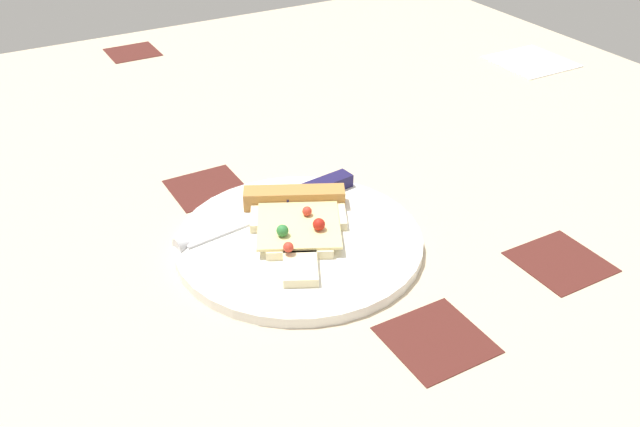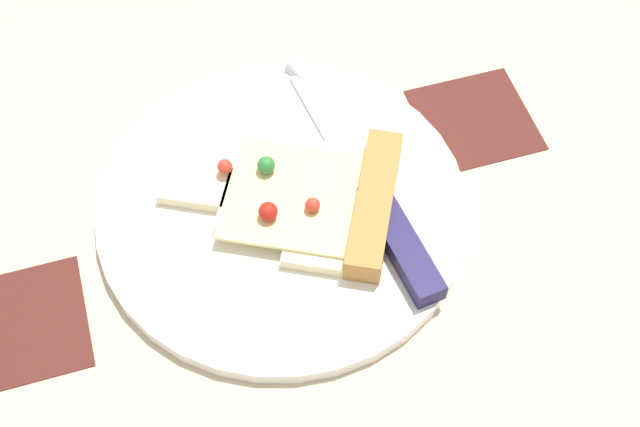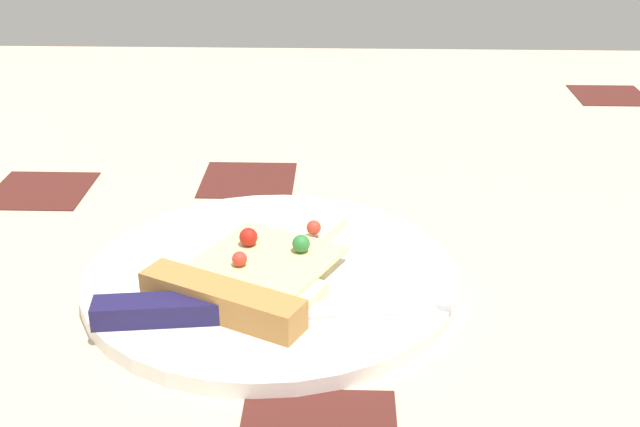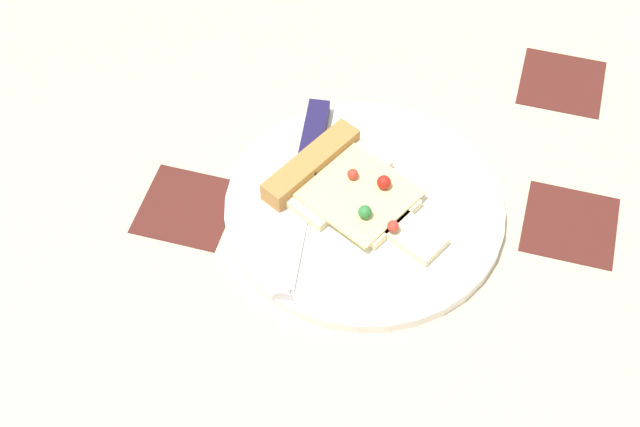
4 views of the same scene
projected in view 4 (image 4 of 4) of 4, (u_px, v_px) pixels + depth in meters
The scene contains 4 objects.
ground_plane at pixel (325, 191), 99.28cm from camera, with size 156.58×156.58×3.00cm.
plate at pixel (364, 209), 95.26cm from camera, with size 27.70×27.70×1.21cm, color white.
pizza_slice at pixel (346, 186), 95.16cm from camera, with size 15.02×19.05×2.70cm.
knife at pixel (306, 175), 96.28cm from camera, with size 24.07×5.07×2.45cm.
Camera 4 is at (59.45, 15.88, 76.45)cm, focal length 54.01 mm.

